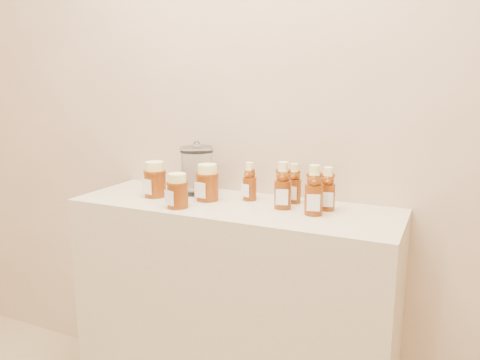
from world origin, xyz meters
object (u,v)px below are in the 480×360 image
at_px(bear_bottle_back_left, 250,179).
at_px(glass_canister, 197,168).
at_px(honey_jar_left, 155,179).
at_px(bear_bottle_front_left, 283,182).
at_px(display_table, 233,317).

distance_m(bear_bottle_back_left, glass_canister, 0.23).
xyz_separation_m(honey_jar_left, glass_canister, (0.12, 0.11, 0.03)).
bearing_deg(glass_canister, bear_bottle_front_left, -10.26).
bearing_deg(display_table, glass_canister, 155.16).
distance_m(bear_bottle_back_left, honey_jar_left, 0.37).
height_order(honey_jar_left, glass_canister, glass_canister).
height_order(bear_bottle_front_left, honey_jar_left, bear_bottle_front_left).
xyz_separation_m(bear_bottle_front_left, honey_jar_left, (-0.51, -0.04, -0.03)).
relative_size(bear_bottle_back_left, glass_canister, 0.79).
bearing_deg(glass_canister, bear_bottle_back_left, -2.25).
relative_size(honey_jar_left, glass_canister, 0.67).
distance_m(display_table, honey_jar_left, 0.61).
height_order(bear_bottle_back_left, honey_jar_left, bear_bottle_back_left).
distance_m(honey_jar_left, glass_canister, 0.17).
bearing_deg(bear_bottle_back_left, glass_canister, -165.71).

